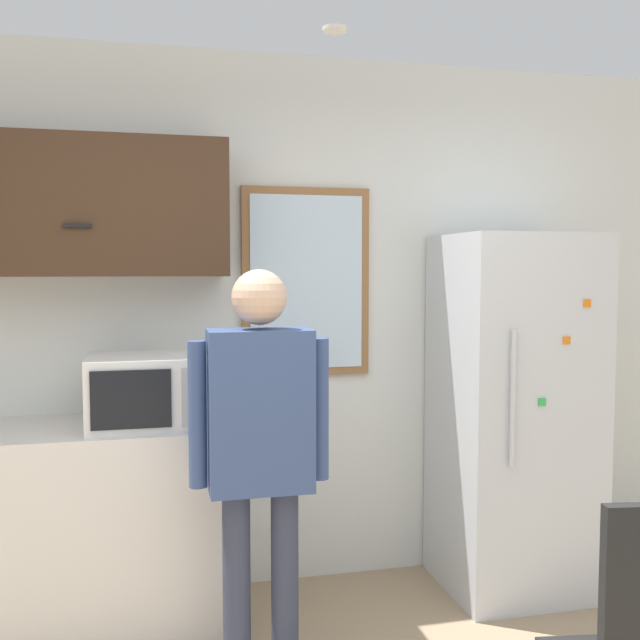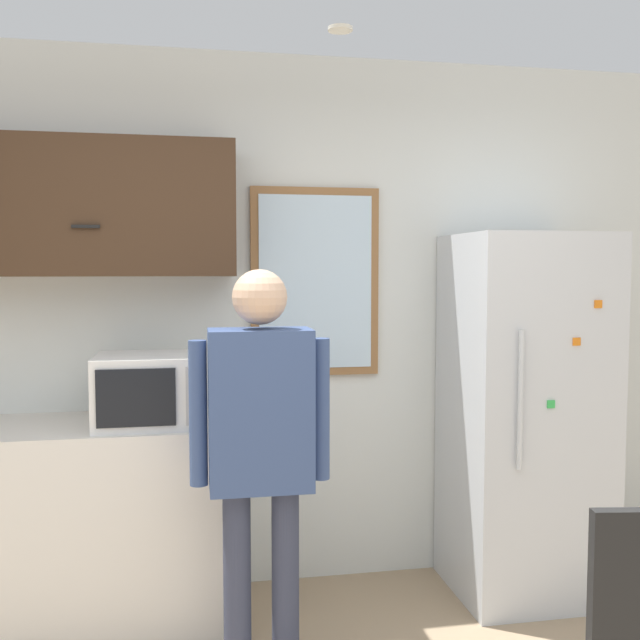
# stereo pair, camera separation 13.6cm
# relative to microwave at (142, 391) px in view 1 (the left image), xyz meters

# --- Properties ---
(back_wall) EXTENTS (6.00, 0.06, 2.70)m
(back_wall) POSITION_rel_microwave_xyz_m (0.57, 0.39, 0.26)
(back_wall) COLOR silver
(back_wall) RESTS_ON ground_plane
(counter) EXTENTS (2.03, 0.60, 0.93)m
(counter) POSITION_rel_microwave_xyz_m (-0.61, 0.06, -0.62)
(counter) COLOR silver
(counter) RESTS_ON ground_plane
(microwave) EXTENTS (0.47, 0.42, 0.31)m
(microwave) POSITION_rel_microwave_xyz_m (0.00, 0.00, 0.00)
(microwave) COLOR white
(microwave) RESTS_ON counter
(person) EXTENTS (0.55, 0.22, 1.62)m
(person) POSITION_rel_microwave_xyz_m (0.45, -0.50, -0.10)
(person) COLOR #33384C
(person) RESTS_ON ground_plane
(refrigerator) EXTENTS (0.70, 0.68, 1.80)m
(refrigerator) POSITION_rel_microwave_xyz_m (1.82, 0.03, -0.19)
(refrigerator) COLOR silver
(refrigerator) RESTS_ON ground_plane
(window) EXTENTS (0.66, 0.05, 0.96)m
(window) POSITION_rel_microwave_xyz_m (0.82, 0.35, 0.47)
(window) COLOR olive
(ceiling_light) EXTENTS (0.11, 0.11, 0.01)m
(ceiling_light) POSITION_rel_microwave_xyz_m (0.85, -0.10, 1.59)
(ceiling_light) COLOR white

